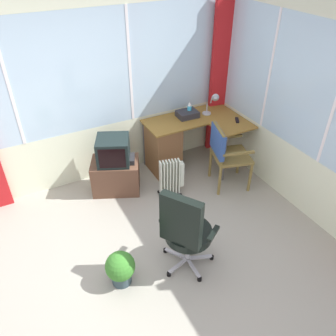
{
  "coord_description": "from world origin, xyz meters",
  "views": [
    {
      "loc": [
        -0.86,
        -2.13,
        3.06
      ],
      "look_at": [
        0.67,
        0.79,
        0.73
      ],
      "focal_mm": 36.47,
      "sensor_mm": 36.0,
      "label": 1
    }
  ],
  "objects_px": {
    "tv_on_stand": "(115,168)",
    "desk": "(168,145)",
    "space_heater": "(172,178)",
    "office_chair": "(185,229)",
    "paper_tray": "(187,114)",
    "tv_remote": "(237,120)",
    "potted_plant": "(120,268)",
    "spray_bottle": "(189,109)",
    "desk_lamp": "(214,102)",
    "wooden_armchair": "(224,149)"
  },
  "relations": [
    {
      "from": "tv_remote",
      "to": "tv_on_stand",
      "type": "height_order",
      "value": "tv_on_stand"
    },
    {
      "from": "tv_remote",
      "to": "paper_tray",
      "type": "height_order",
      "value": "paper_tray"
    },
    {
      "from": "desk",
      "to": "potted_plant",
      "type": "distance_m",
      "value": 2.15
    },
    {
      "from": "desk_lamp",
      "to": "wooden_armchair",
      "type": "height_order",
      "value": "desk_lamp"
    },
    {
      "from": "wooden_armchair",
      "to": "office_chair",
      "type": "bearing_deg",
      "value": -139.14
    },
    {
      "from": "desk_lamp",
      "to": "space_heater",
      "type": "distance_m",
      "value": 1.32
    },
    {
      "from": "desk_lamp",
      "to": "wooden_armchair",
      "type": "bearing_deg",
      "value": -110.57
    },
    {
      "from": "paper_tray",
      "to": "office_chair",
      "type": "relative_size",
      "value": 0.28
    },
    {
      "from": "desk",
      "to": "office_chair",
      "type": "bearing_deg",
      "value": -112.47
    },
    {
      "from": "desk_lamp",
      "to": "office_chair",
      "type": "height_order",
      "value": "desk_lamp"
    },
    {
      "from": "potted_plant",
      "to": "tv_on_stand",
      "type": "bearing_deg",
      "value": 70.95
    },
    {
      "from": "wooden_armchair",
      "to": "potted_plant",
      "type": "distance_m",
      "value": 2.12
    },
    {
      "from": "tv_on_stand",
      "to": "wooden_armchair",
      "type": "bearing_deg",
      "value": -23.47
    },
    {
      "from": "tv_remote",
      "to": "office_chair",
      "type": "height_order",
      "value": "office_chair"
    },
    {
      "from": "paper_tray",
      "to": "space_heater",
      "type": "height_order",
      "value": "paper_tray"
    },
    {
      "from": "spray_bottle",
      "to": "paper_tray",
      "type": "height_order",
      "value": "spray_bottle"
    },
    {
      "from": "desk",
      "to": "tv_remote",
      "type": "xyz_separation_m",
      "value": [
        0.93,
        -0.38,
        0.36
      ]
    },
    {
      "from": "tv_on_stand",
      "to": "desk",
      "type": "bearing_deg",
      "value": 7.88
    },
    {
      "from": "wooden_armchair",
      "to": "tv_on_stand",
      "type": "bearing_deg",
      "value": 156.53
    },
    {
      "from": "tv_on_stand",
      "to": "potted_plant",
      "type": "relative_size",
      "value": 2.07
    },
    {
      "from": "paper_tray",
      "to": "tv_on_stand",
      "type": "bearing_deg",
      "value": -171.5
    },
    {
      "from": "potted_plant",
      "to": "spray_bottle",
      "type": "bearing_deg",
      "value": 43.46
    },
    {
      "from": "spray_bottle",
      "to": "paper_tray",
      "type": "distance_m",
      "value": 0.08
    },
    {
      "from": "paper_tray",
      "to": "wooden_armchair",
      "type": "relative_size",
      "value": 0.32
    },
    {
      "from": "office_chair",
      "to": "space_heater",
      "type": "height_order",
      "value": "office_chair"
    },
    {
      "from": "tv_remote",
      "to": "space_heater",
      "type": "bearing_deg",
      "value": -139.22
    },
    {
      "from": "desk",
      "to": "desk_lamp",
      "type": "height_order",
      "value": "desk_lamp"
    },
    {
      "from": "space_heater",
      "to": "office_chair",
      "type": "bearing_deg",
      "value": -112.05
    },
    {
      "from": "tv_remote",
      "to": "potted_plant",
      "type": "xyz_separation_m",
      "value": [
        -2.33,
        -1.24,
        -0.57
      ]
    },
    {
      "from": "desk",
      "to": "office_chair",
      "type": "distance_m",
      "value": 1.91
    },
    {
      "from": "spray_bottle",
      "to": "office_chair",
      "type": "relative_size",
      "value": 0.2
    },
    {
      "from": "space_heater",
      "to": "potted_plant",
      "type": "distance_m",
      "value": 1.55
    },
    {
      "from": "paper_tray",
      "to": "potted_plant",
      "type": "bearing_deg",
      "value": -136.15
    },
    {
      "from": "paper_tray",
      "to": "desk",
      "type": "bearing_deg",
      "value": -169.95
    },
    {
      "from": "spray_bottle",
      "to": "space_heater",
      "type": "height_order",
      "value": "spray_bottle"
    },
    {
      "from": "spray_bottle",
      "to": "tv_remote",
      "type": "bearing_deg",
      "value": -41.4
    },
    {
      "from": "desk",
      "to": "space_heater",
      "type": "relative_size",
      "value": 2.48
    },
    {
      "from": "tv_remote",
      "to": "space_heater",
      "type": "distance_m",
      "value": 1.3
    },
    {
      "from": "paper_tray",
      "to": "office_chair",
      "type": "xyz_separation_m",
      "value": [
        -1.08,
        -1.82,
        -0.23
      ]
    },
    {
      "from": "wooden_armchair",
      "to": "tv_remote",
      "type": "bearing_deg",
      "value": 36.43
    },
    {
      "from": "desk",
      "to": "tv_on_stand",
      "type": "height_order",
      "value": "tv_on_stand"
    },
    {
      "from": "tv_on_stand",
      "to": "space_heater",
      "type": "height_order",
      "value": "tv_on_stand"
    },
    {
      "from": "tv_remote",
      "to": "desk_lamp",
      "type": "bearing_deg",
      "value": 150.63
    },
    {
      "from": "spray_bottle",
      "to": "paper_tray",
      "type": "bearing_deg",
      "value": -155.54
    },
    {
      "from": "spray_bottle",
      "to": "paper_tray",
      "type": "relative_size",
      "value": 0.72
    },
    {
      "from": "paper_tray",
      "to": "potted_plant",
      "type": "distance_m",
      "value": 2.5
    },
    {
      "from": "tv_remote",
      "to": "spray_bottle",
      "type": "bearing_deg",
      "value": 169.68
    },
    {
      "from": "spray_bottle",
      "to": "wooden_armchair",
      "type": "relative_size",
      "value": 0.23
    },
    {
      "from": "paper_tray",
      "to": "wooden_armchair",
      "type": "xyz_separation_m",
      "value": [
        0.13,
        -0.78,
        -0.22
      ]
    },
    {
      "from": "spray_bottle",
      "to": "office_chair",
      "type": "distance_m",
      "value": 2.18
    }
  ]
}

